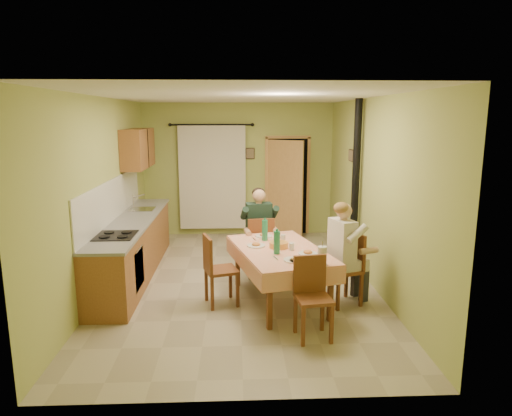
{
  "coord_description": "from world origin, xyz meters",
  "views": [
    {
      "loc": [
        -0.05,
        -6.7,
        2.52
      ],
      "look_at": [
        0.25,
        0.1,
        1.15
      ],
      "focal_mm": 32.0,
      "sensor_mm": 36.0,
      "label": 1
    }
  ],
  "objects_px": {
    "chair_right": "(343,283)",
    "man_right": "(344,242)",
    "man_far": "(259,222)",
    "chair_left": "(220,284)",
    "dining_table": "(280,275)",
    "chair_far": "(259,258)",
    "chair_near": "(313,314)",
    "stove_flue": "(354,209)"
  },
  "relations": [
    {
      "from": "chair_right",
      "to": "man_right",
      "type": "distance_m",
      "value": 0.59
    },
    {
      "from": "man_far",
      "to": "man_right",
      "type": "relative_size",
      "value": 1.0
    },
    {
      "from": "chair_left",
      "to": "chair_right",
      "type": "bearing_deg",
      "value": 71.55
    },
    {
      "from": "chair_right",
      "to": "dining_table",
      "type": "bearing_deg",
      "value": 63.55
    },
    {
      "from": "dining_table",
      "to": "chair_right",
      "type": "bearing_deg",
      "value": -21.14
    },
    {
      "from": "chair_far",
      "to": "chair_right",
      "type": "distance_m",
      "value": 1.6
    },
    {
      "from": "dining_table",
      "to": "chair_left",
      "type": "bearing_deg",
      "value": 169.18
    },
    {
      "from": "chair_far",
      "to": "chair_left",
      "type": "xyz_separation_m",
      "value": [
        -0.59,
        -1.12,
        -0.0
      ]
    },
    {
      "from": "chair_near",
      "to": "chair_right",
      "type": "distance_m",
      "value": 1.12
    },
    {
      "from": "chair_right",
      "to": "chair_left",
      "type": "bearing_deg",
      "value": 68.52
    },
    {
      "from": "chair_right",
      "to": "man_far",
      "type": "relative_size",
      "value": 0.71
    },
    {
      "from": "man_far",
      "to": "man_right",
      "type": "bearing_deg",
      "value": -55.12
    },
    {
      "from": "stove_flue",
      "to": "man_far",
      "type": "bearing_deg",
      "value": -169.78
    },
    {
      "from": "chair_far",
      "to": "dining_table",
      "type": "bearing_deg",
      "value": -85.42
    },
    {
      "from": "stove_flue",
      "to": "chair_right",
      "type": "bearing_deg",
      "value": -108.75
    },
    {
      "from": "dining_table",
      "to": "chair_right",
      "type": "height_order",
      "value": "chair_right"
    },
    {
      "from": "chair_left",
      "to": "man_right",
      "type": "distance_m",
      "value": 1.76
    },
    {
      "from": "dining_table",
      "to": "chair_near",
      "type": "distance_m",
      "value": 1.11
    },
    {
      "from": "dining_table",
      "to": "man_right",
      "type": "xyz_separation_m",
      "value": [
        0.85,
        -0.11,
        0.5
      ]
    },
    {
      "from": "man_right",
      "to": "dining_table",
      "type": "bearing_deg",
      "value": 63.12
    },
    {
      "from": "man_far",
      "to": "stove_flue",
      "type": "bearing_deg",
      "value": 2.95
    },
    {
      "from": "chair_far",
      "to": "stove_flue",
      "type": "bearing_deg",
      "value": 3.44
    },
    {
      "from": "chair_left",
      "to": "man_far",
      "type": "xyz_separation_m",
      "value": [
        0.58,
        1.13,
        0.59
      ]
    },
    {
      "from": "chair_near",
      "to": "chair_right",
      "type": "relative_size",
      "value": 0.96
    },
    {
      "from": "dining_table",
      "to": "chair_near",
      "type": "relative_size",
      "value": 2.11
    },
    {
      "from": "man_right",
      "to": "stove_flue",
      "type": "height_order",
      "value": "stove_flue"
    },
    {
      "from": "chair_near",
      "to": "chair_right",
      "type": "bearing_deg",
      "value": -128.83
    },
    {
      "from": "dining_table",
      "to": "man_right",
      "type": "bearing_deg",
      "value": -21.56
    },
    {
      "from": "dining_table",
      "to": "chair_near",
      "type": "height_order",
      "value": "chair_near"
    },
    {
      "from": "chair_left",
      "to": "stove_flue",
      "type": "xyz_separation_m",
      "value": [
        2.17,
        1.42,
        0.73
      ]
    },
    {
      "from": "man_far",
      "to": "chair_right",
      "type": "bearing_deg",
      "value": -54.65
    },
    {
      "from": "chair_left",
      "to": "stove_flue",
      "type": "bearing_deg",
      "value": 106.5
    },
    {
      "from": "chair_near",
      "to": "chair_far",
      "type": "bearing_deg",
      "value": -84.29
    },
    {
      "from": "chair_near",
      "to": "man_far",
      "type": "xyz_separation_m",
      "value": [
        -0.51,
        2.15,
        0.59
      ]
    },
    {
      "from": "chair_right",
      "to": "man_right",
      "type": "xyz_separation_m",
      "value": [
        -0.01,
        -0.0,
        0.59
      ]
    },
    {
      "from": "man_far",
      "to": "man_right",
      "type": "xyz_separation_m",
      "value": [
        1.08,
        -1.19,
        0.0
      ]
    },
    {
      "from": "chair_near",
      "to": "chair_right",
      "type": "height_order",
      "value": "chair_right"
    },
    {
      "from": "chair_near",
      "to": "man_right",
      "type": "relative_size",
      "value": 0.68
    },
    {
      "from": "chair_far",
      "to": "stove_flue",
      "type": "relative_size",
      "value": 0.35
    },
    {
      "from": "chair_left",
      "to": "stove_flue",
      "type": "distance_m",
      "value": 2.7
    },
    {
      "from": "chair_near",
      "to": "stove_flue",
      "type": "height_order",
      "value": "stove_flue"
    },
    {
      "from": "chair_far",
      "to": "chair_right",
      "type": "relative_size",
      "value": 0.99
    }
  ]
}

